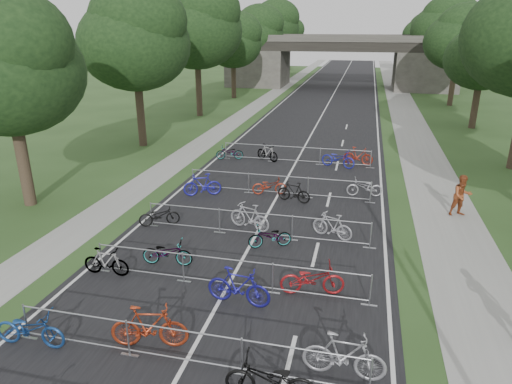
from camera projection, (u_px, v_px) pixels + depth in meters
road at (328, 104)px, 50.81m from camera, size 11.00×140.00×0.01m
sidewalk_right at (403, 107)px, 49.07m from camera, size 3.00×140.00×0.01m
sidewalk_left at (263, 101)px, 52.44m from camera, size 2.00×140.00×0.01m
lane_markings at (328, 104)px, 50.81m from camera, size 0.12×140.00×0.00m
overpass_bridge at (339, 61)px, 63.31m from camera, size 31.00×8.00×7.05m
tree_left_0 at (7, 67)px, 19.92m from camera, size 6.72×6.72×10.25m
tree_left_1 at (135, 40)px, 30.61m from camera, size 7.56×7.56×11.53m
tree_left_2 at (197, 27)px, 41.29m from camera, size 8.40×8.40×12.81m
tree_right_2 at (485, 55)px, 36.72m from camera, size 6.16×6.16×9.39m
tree_left_3 at (234, 41)px, 52.82m from camera, size 6.72×6.72×10.25m
tree_right_3 at (460, 39)px, 47.35m from camera, size 7.17×7.17×10.93m
tree_left_4 at (257, 33)px, 63.51m from camera, size 7.56×7.56×11.53m
tree_right_4 at (445, 28)px, 57.98m from camera, size 8.18×8.18×12.47m
tree_left_5 at (274, 26)px, 74.19m from camera, size 8.40×8.40×12.81m
tree_right_5 at (431, 41)px, 69.62m from camera, size 6.16×6.16×9.39m
tree_left_6 at (286, 35)px, 85.72m from camera, size 6.72×6.72×10.25m
tree_right_6 at (424, 33)px, 80.25m from camera, size 7.17×7.17×10.93m
barrier_row_2 at (183, 347)px, 11.51m from camera, size 9.70×0.08×1.10m
barrier_row_3 at (227, 273)px, 14.98m from camera, size 9.70×0.08×1.10m
barrier_row_4 at (255, 224)px, 18.64m from camera, size 9.70×0.08×1.10m
barrier_row_5 at (278, 185)px, 23.21m from camera, size 9.70×0.08×1.10m
barrier_row_6 at (296, 155)px, 28.69m from camera, size 9.70×0.08×1.10m
bike_8 at (30, 329)px, 12.23m from camera, size 2.05×0.82×1.06m
bike_9 at (149, 327)px, 12.14m from camera, size 2.18×1.02×1.26m
bike_10 at (270, 381)px, 10.40m from camera, size 2.18×0.85×1.13m
bike_11 at (344, 356)px, 11.09m from camera, size 2.08×0.64×1.24m
bike_12 at (106, 262)px, 15.75m from camera, size 1.70×0.51×1.02m
bike_13 at (167, 253)px, 16.43m from camera, size 1.92×0.85×0.97m
bike_14 at (239, 287)px, 14.04m from camera, size 2.12×0.79×1.24m
bike_15 at (312, 279)px, 14.61m from camera, size 2.18×1.15×1.09m
bike_16 at (159, 216)px, 19.71m from camera, size 1.83×1.32×0.92m
bike_17 at (249, 217)px, 19.28m from camera, size 2.03×1.18×1.17m
bike_18 at (270, 237)px, 17.75m from camera, size 1.81×1.25×0.90m
bike_19 at (332, 226)px, 18.53m from camera, size 1.84×1.14×1.07m
bike_20 at (202, 185)px, 23.16m from camera, size 1.99×1.26×1.16m
bike_21 at (269, 186)px, 23.37m from camera, size 1.87×1.07×0.93m
bike_22 at (294, 192)px, 22.35m from camera, size 1.78×0.90×1.03m
bike_23 at (365, 187)px, 23.12m from camera, size 1.85×0.85×0.94m
bike_24 at (230, 153)px, 29.50m from camera, size 1.86×1.05×0.93m
bike_25 at (267, 153)px, 29.22m from camera, size 1.76×1.34×1.06m
bike_26 at (338, 159)px, 27.84m from camera, size 2.23×1.31×1.11m
bike_27 at (358, 156)px, 28.40m from camera, size 1.90×0.80×1.11m
pedestrian_b at (462, 196)px, 20.59m from camera, size 1.13×1.00×1.92m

